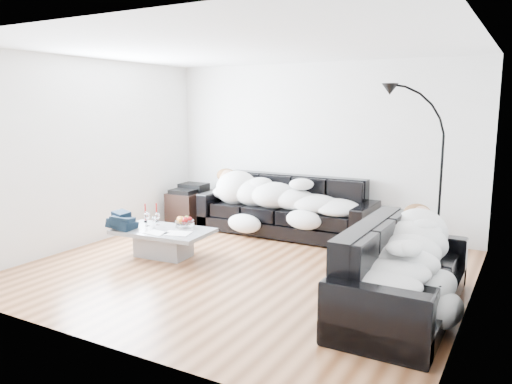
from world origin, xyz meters
The scene contains 24 objects.
ground centered at (0.00, 0.00, 0.00)m, with size 5.00×5.00×0.00m, color brown.
wall_back centered at (0.00, 2.25, 1.30)m, with size 5.00×0.02×2.60m, color silver.
wall_left centered at (-2.50, 0.00, 1.30)m, with size 0.02×4.50×2.60m, color silver.
wall_right centered at (2.50, 0.00, 1.30)m, with size 0.02×4.50×2.60m, color silver.
ceiling centered at (0.00, 0.00, 2.60)m, with size 5.00×5.00×0.00m, color white.
sofa_back centered at (-0.30, 1.75, 0.44)m, with size 2.68×0.93×0.88m, color black.
sofa_right centered at (1.97, -0.35, 0.42)m, with size 2.08×0.89×0.84m, color black.
sleeper_back centered at (-0.30, 1.70, 0.65)m, with size 2.27×0.78×0.45m, color white, non-canonical shape.
sleeper_right centered at (1.97, -0.35, 0.64)m, with size 1.78×0.75×0.44m, color white, non-canonical shape.
teal_cushion centered at (1.91, 0.29, 0.72)m, with size 0.36×0.30×0.20m, color #0F6C6B.
coffee_table centered at (-1.18, -0.07, 0.18)m, with size 1.24×0.72×0.36m, color #939699.
fruit_bowl centered at (-1.00, 0.15, 0.44)m, with size 0.25×0.25×0.15m, color white.
wine_glass_a centered at (-1.40, 0.08, 0.45)m, with size 0.07×0.07×0.17m, color white.
wine_glass_b centered at (-1.48, -0.03, 0.45)m, with size 0.08×0.08×0.19m, color white.
wine_glass_c centered at (-1.32, -0.08, 0.44)m, with size 0.07×0.07×0.16m, color white.
candle_left centered at (-1.65, 0.12, 0.49)m, with size 0.05×0.05×0.26m, color maroon.
candle_right centered at (-1.53, 0.22, 0.49)m, with size 0.05×0.05×0.26m, color maroon.
newspaper_a centered at (-0.88, -0.16, 0.37)m, with size 0.33×0.25×0.01m, color silver.
newspaper_b centered at (-1.12, -0.27, 0.37)m, with size 0.28×0.20×0.01m, color silver.
navy_jacket centered at (-1.67, -0.31, 0.53)m, with size 0.35×0.30×0.18m, color black, non-canonical shape.
shoes centered at (1.49, -0.36, 0.05)m, with size 0.41×0.30×0.09m, color #472311, non-canonical shape.
av_cabinet centered at (-2.05, 1.69, 0.26)m, with size 0.52×0.75×0.52m, color black.
stereo centered at (-2.05, 1.69, 0.58)m, with size 0.44×0.34×0.13m, color black.
floor_lamp centered at (1.98, 1.41, 0.98)m, with size 0.71×0.29×1.96m, color black, non-canonical shape.
Camera 1 is at (2.97, -4.97, 1.95)m, focal length 35.00 mm.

